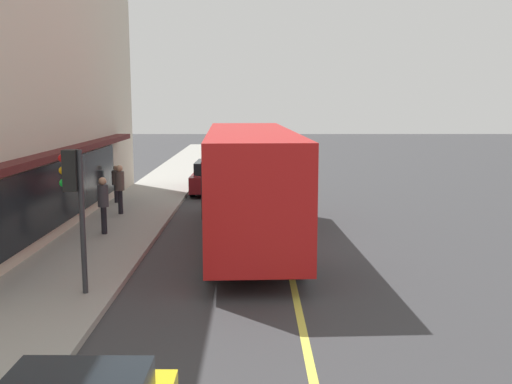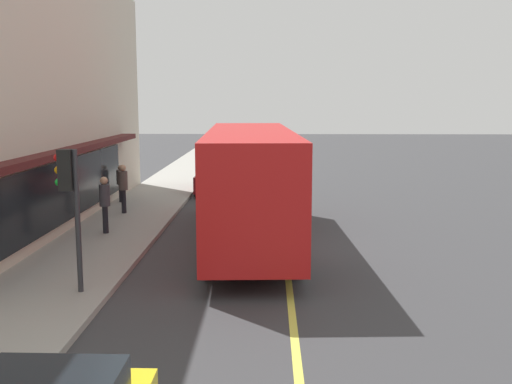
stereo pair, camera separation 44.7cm
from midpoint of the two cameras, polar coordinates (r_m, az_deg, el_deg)
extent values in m
plane|color=#38383A|center=(17.93, 3.53, -5.42)|extent=(120.00, 120.00, 0.00)
cube|color=#9E9B93|center=(18.55, -14.07, -4.95)|extent=(80.00, 3.07, 0.15)
cube|color=#D8D14C|center=(17.93, 3.53, -5.41)|extent=(36.00, 0.16, 0.01)
cube|color=#4C1919|center=(19.83, -16.88, 3.80)|extent=(15.92, 0.70, 0.20)
cube|color=black|center=(20.04, -17.31, 0.09)|extent=(13.65, 0.08, 2.00)
cube|color=red|center=(18.23, 0.13, 1.24)|extent=(11.11, 3.02, 3.00)
cube|color=black|center=(23.61, -0.23, 3.86)|extent=(0.22, 2.10, 1.80)
cube|color=black|center=(17.90, -3.91, 2.24)|extent=(8.79, 0.48, 1.32)
cube|color=black|center=(17.97, 4.21, 2.26)|extent=(8.79, 0.48, 1.32)
cube|color=#0CF259|center=(23.62, -0.23, 6.03)|extent=(0.17, 1.90, 0.36)
cube|color=#2D2D33|center=(23.90, -0.23, 0.03)|extent=(0.27, 2.40, 0.40)
cylinder|color=black|center=(21.94, -3.07, -1.43)|extent=(1.01, 0.35, 1.00)
cylinder|color=black|center=(21.99, 2.83, -1.41)|extent=(1.01, 0.35, 1.00)
cylinder|color=black|center=(15.07, -3.83, -6.22)|extent=(1.01, 0.35, 1.00)
cylinder|color=black|center=(15.15, 4.80, -6.16)|extent=(1.01, 0.35, 1.00)
cylinder|color=#2D2D33|center=(13.63, -15.84, -2.76)|extent=(0.12, 0.12, 3.20)
cube|color=black|center=(13.51, -16.86, 2.04)|extent=(0.30, 0.30, 0.90)
sphere|color=red|center=(13.54, -17.60, 3.17)|extent=(0.18, 0.18, 0.18)
sphere|color=orange|center=(13.56, -17.54, 2.03)|extent=(0.18, 0.18, 0.18)
sphere|color=green|center=(13.60, -17.49, 0.90)|extent=(0.18, 0.18, 0.18)
cube|color=maroon|center=(28.63, -3.23, 1.17)|extent=(4.32, 1.85, 0.75)
cube|color=black|center=(28.40, -3.27, 2.43)|extent=(2.42, 1.54, 0.55)
cylinder|color=black|center=(30.14, -4.54, 1.02)|extent=(0.64, 0.23, 0.64)
cylinder|color=black|center=(30.01, -1.42, 1.01)|extent=(0.64, 0.23, 0.64)
cylinder|color=black|center=(27.36, -5.20, 0.21)|extent=(0.64, 0.23, 0.64)
cylinder|color=black|center=(27.20, -1.77, 0.19)|extent=(0.64, 0.23, 0.64)
cylinder|color=black|center=(23.00, -12.03, -0.90)|extent=(0.18, 0.18, 0.89)
cylinder|color=#594C47|center=(22.88, -12.10, 1.08)|extent=(0.34, 0.34, 0.71)
sphere|color=tan|center=(22.82, -12.14, 2.27)|extent=(0.25, 0.25, 0.25)
cylinder|color=black|center=(19.70, -13.63, -2.59)|extent=(0.18, 0.18, 0.89)
cylinder|color=#3F3F47|center=(19.56, -13.71, -0.31)|extent=(0.34, 0.34, 0.70)
sphere|color=tan|center=(19.49, -13.76, 1.07)|extent=(0.25, 0.25, 0.25)
cylinder|color=black|center=(25.55, -12.34, -0.10)|extent=(0.18, 0.18, 0.75)
cylinder|color=#594C47|center=(25.46, -12.39, 1.40)|extent=(0.34, 0.34, 0.60)
sphere|color=tan|center=(25.41, -12.42, 2.30)|extent=(0.21, 0.21, 0.21)
camera|label=1|loc=(0.22, -89.30, 0.11)|focal=41.67mm
camera|label=2|loc=(0.22, 90.70, -0.11)|focal=41.67mm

